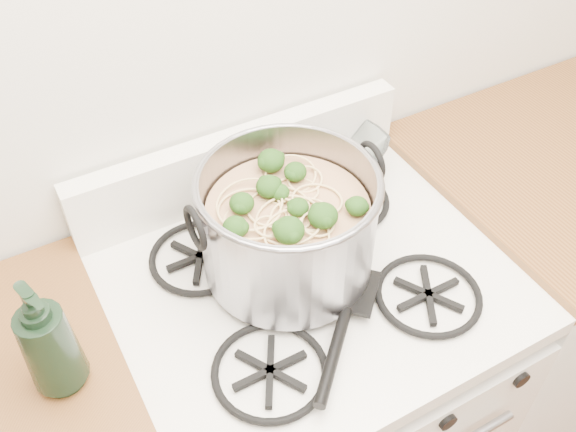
{
  "coord_description": "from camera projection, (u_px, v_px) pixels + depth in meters",
  "views": [
    {
      "loc": [
        -0.43,
        0.58,
        1.87
      ],
      "look_at": [
        -0.03,
        1.3,
        1.05
      ],
      "focal_mm": 40.0,
      "sensor_mm": 36.0,
      "label": 1
    }
  ],
  "objects": [
    {
      "name": "gas_range",
      "position": [
        307.0,
        401.0,
        1.58
      ],
      "size": [
        0.76,
        0.66,
        0.92
      ],
      "color": "white",
      "rests_on": "ground"
    },
    {
      "name": "spatula",
      "position": [
        353.0,
        287.0,
        1.2
      ],
      "size": [
        0.42,
        0.42,
        0.02
      ],
      "primitive_type": null,
      "rotation": [
        0.0,
        0.0,
        -0.79
      ],
      "color": "black",
      "rests_on": "gas_range"
    },
    {
      "name": "bottle",
      "position": [
        46.0,
        338.0,
        0.99
      ],
      "size": [
        0.11,
        0.12,
        0.24
      ],
      "primitive_type": "imported",
      "rotation": [
        0.0,
        0.0,
        0.3
      ],
      "color": "black",
      "rests_on": "counter_left"
    },
    {
      "name": "stock_pot",
      "position": [
        288.0,
        227.0,
        1.18
      ],
      "size": [
        0.37,
        0.34,
        0.23
      ],
      "color": "gray",
      "rests_on": "gas_range"
    },
    {
      "name": "glass_bowl",
      "position": [
        308.0,
        163.0,
        1.45
      ],
      "size": [
        0.17,
        0.17,
        0.03
      ],
      "primitive_type": "imported",
      "rotation": [
        0.0,
        0.0,
        0.39
      ],
      "color": "white",
      "rests_on": "gas_range"
    },
    {
      "name": "counter_right",
      "position": [
        566.0,
        263.0,
        1.87
      ],
      "size": [
        1.0,
        0.65,
        0.92
      ],
      "color": "silver",
      "rests_on": "ground"
    }
  ]
}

